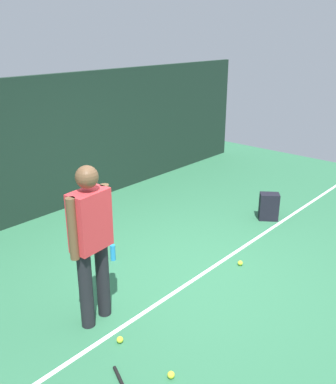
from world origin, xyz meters
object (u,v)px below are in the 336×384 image
water_bottle (113,253)px  backpack (269,207)px  tennis_ball_mid_court (120,340)px  tennis_player (91,237)px  tennis_ball_by_fence (171,375)px  tennis_ball_near_player (240,263)px

water_bottle → backpack: bearing=-18.9°
backpack → tennis_ball_mid_court: size_ratio=6.67×
tennis_player → water_bottle: size_ratio=7.72×
tennis_player → tennis_ball_by_fence: 1.47m
tennis_player → tennis_ball_near_player: tennis_player is taller
tennis_ball_mid_court → tennis_ball_near_player: bearing=-2.3°
tennis_ball_near_player → water_bottle: water_bottle is taller
tennis_player → backpack: size_ratio=3.86×
tennis_player → backpack: 3.58m
tennis_ball_near_player → tennis_ball_mid_court: 2.04m
backpack → tennis_player: bearing=52.3°
tennis_ball_near_player → tennis_ball_by_fence: same height
tennis_ball_by_fence → water_bottle: 2.20m
tennis_ball_by_fence → water_bottle: size_ratio=0.30×
water_bottle → tennis_ball_mid_court: bearing=-129.2°
backpack → tennis_ball_by_fence: bearing=69.8°
tennis_ball_near_player → backpack: bearing=16.7°
tennis_ball_near_player → tennis_ball_by_fence: bearing=-163.9°
tennis_ball_near_player → tennis_ball_mid_court: (-2.03, 0.08, 0.00)m
tennis_player → tennis_ball_by_fence: bearing=-100.3°
backpack → tennis_ball_mid_court: backpack is taller
tennis_ball_mid_court → water_bottle: size_ratio=0.30×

